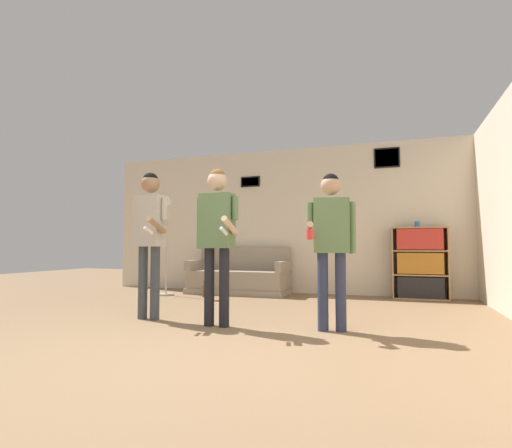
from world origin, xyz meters
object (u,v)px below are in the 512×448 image
couch (239,278)px  bottle_on_floor (204,291)px  floor_lamp (167,234)px  bookshelf (420,263)px  person_player_foreground_center (217,228)px  drinking_cup (417,224)px  person_watcher_holding_cup (331,234)px  person_player_foreground_left (150,228)px

couch → bottle_on_floor: size_ratio=6.46×
couch → floor_lamp: bearing=-148.9°
couch → bookshelf: 3.12m
floor_lamp → person_player_foreground_center: 2.98m
bottle_on_floor → drinking_cup: (3.44, 0.90, 1.12)m
floor_lamp → person_watcher_holding_cup: 3.82m
couch → person_watcher_holding_cup: person_watcher_holding_cup is taller
bookshelf → person_player_foreground_left: person_player_foreground_left is taller
bottle_on_floor → drinking_cup: drinking_cup is taller
person_player_foreground_left → drinking_cup: bearing=43.5°
person_watcher_holding_cup → drinking_cup: (0.99, 2.95, 0.24)m
person_player_foreground_left → person_player_foreground_center: size_ratio=1.02×
bookshelf → drinking_cup: bearing=179.1°
floor_lamp → bottle_on_floor: (0.76, -0.02, -0.97)m
person_player_foreground_left → bottle_on_floor: bearing=98.0°
bookshelf → bottle_on_floor: (-3.46, -0.90, -0.48)m
bookshelf → floor_lamp: (-4.22, -0.88, 0.49)m
couch → person_player_foreground_left: (-0.07, -2.78, 0.80)m
floor_lamp → drinking_cup: floor_lamp is taller
couch → floor_lamp: 1.54m
couch → bookshelf: size_ratio=1.55×
couch → drinking_cup: 3.22m
floor_lamp → person_watcher_holding_cup: floor_lamp is taller
bookshelf → drinking_cup: drinking_cup is taller
bookshelf → drinking_cup: (-0.03, 0.00, 0.64)m
couch → floor_lamp: size_ratio=1.05×
couch → bottle_on_floor: 0.80m
floor_lamp → person_player_foreground_left: (1.06, -2.10, 0.00)m
person_player_foreground_left → bookshelf: bearing=43.3°
person_watcher_holding_cup → bottle_on_floor: person_watcher_holding_cup is taller
person_player_foreground_center → person_watcher_holding_cup: size_ratio=1.06×
bookshelf → person_player_foreground_center: person_player_foreground_center is taller
person_player_foreground_left → drinking_cup: 4.34m
person_player_foreground_left → floor_lamp: bearing=116.7°
person_player_foreground_left → person_watcher_holding_cup: 2.16m
couch → person_player_foreground_center: size_ratio=1.07×
floor_lamp → person_player_foreground_center: size_ratio=1.02×
couch → person_player_foreground_center: person_player_foreground_center is taller
bookshelf → person_player_foreground_left: size_ratio=0.67×
person_watcher_holding_cup → drinking_cup: size_ratio=17.57×
bookshelf → person_watcher_holding_cup: 3.14m
person_watcher_holding_cup → bottle_on_floor: (-2.45, 2.05, -0.88)m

